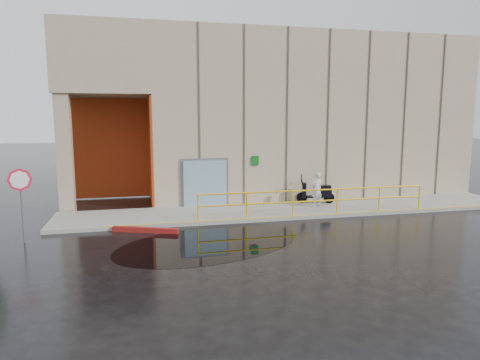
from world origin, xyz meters
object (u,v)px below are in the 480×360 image
at_px(scooter, 316,187).
at_px(stop_sign, 20,188).
at_px(red_curb, 145,230).
at_px(person, 317,189).

xyz_separation_m(scooter, stop_sign, (-11.49, -3.18, 0.88)).
distance_m(scooter, red_curb, 8.19).
xyz_separation_m(person, stop_sign, (-11.22, -2.49, 0.88)).
distance_m(stop_sign, red_curb, 4.21).
bearing_deg(stop_sign, scooter, 17.73).
relative_size(person, stop_sign, 0.62).
bearing_deg(person, stop_sign, -3.56).
xyz_separation_m(stop_sign, red_curb, (3.83, 0.39, -1.70)).
height_order(person, red_curb, person).
distance_m(person, scooter, 0.74).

